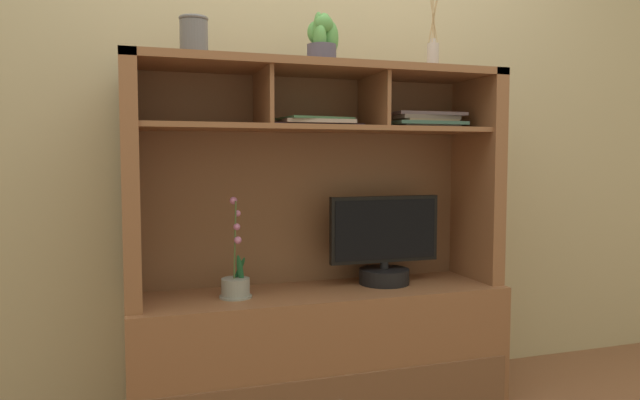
# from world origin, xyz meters

# --- Properties ---
(back_wall) EXTENTS (6.00, 0.02, 2.80)m
(back_wall) POSITION_xyz_m (0.00, 0.26, 1.40)
(back_wall) COLOR tan
(back_wall) RESTS_ON ground
(media_console) EXTENTS (1.52, 0.48, 1.41)m
(media_console) POSITION_xyz_m (0.00, 0.01, 0.42)
(media_console) COLOR brown
(media_console) RESTS_ON ground
(tv_monitor) EXTENTS (0.49, 0.21, 0.38)m
(tv_monitor) POSITION_xyz_m (0.29, 0.01, 0.66)
(tv_monitor) COLOR black
(tv_monitor) RESTS_ON media_console
(potted_orchid) EXTENTS (0.13, 0.13, 0.39)m
(potted_orchid) POSITION_xyz_m (-0.35, -0.04, 0.56)
(potted_orchid) COLOR gray
(potted_orchid) RESTS_ON media_console
(magazine_stack_left) EXTENTS (0.33, 0.24, 0.07)m
(magazine_stack_left) POSITION_xyz_m (0.48, 0.03, 1.20)
(magazine_stack_left) COLOR gray
(magazine_stack_left) RESTS_ON media_console
(magazine_stack_centre) EXTENTS (0.37, 0.25, 0.04)m
(magazine_stack_centre) POSITION_xyz_m (-0.01, 0.04, 1.19)
(magazine_stack_centre) COLOR #392B43
(magazine_stack_centre) RESTS_ON media_console
(diffuser_bottle) EXTENTS (0.05, 0.05, 0.31)m
(diffuser_bottle) POSITION_xyz_m (0.49, -0.02, 1.48)
(diffuser_bottle) COLOR #BCB0A9
(diffuser_bottle) RESTS_ON media_console
(potted_succulent) EXTENTS (0.14, 0.13, 0.21)m
(potted_succulent) POSITION_xyz_m (0.00, -0.02, 1.50)
(potted_succulent) COLOR #4A465B
(potted_succulent) RESTS_ON media_console
(ceramic_vase) EXTENTS (0.11, 0.11, 0.15)m
(ceramic_vase) POSITION_xyz_m (-0.49, 0.00, 1.49)
(ceramic_vase) COLOR #5E5E62
(ceramic_vase) RESTS_ON media_console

